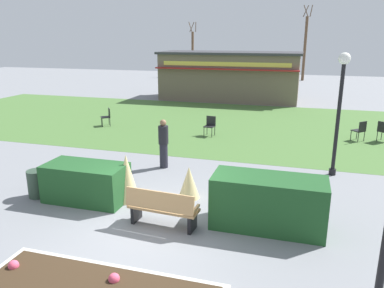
{
  "coord_description": "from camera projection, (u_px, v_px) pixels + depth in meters",
  "views": [
    {
      "loc": [
        3.21,
        -7.45,
        4.34
      ],
      "look_at": [
        0.11,
        3.14,
        1.2
      ],
      "focal_mm": 35.17,
      "sensor_mm": 36.0,
      "label": 1
    }
  ],
  "objects": [
    {
      "name": "ornamental_grass_behind_right",
      "position": [
        127.0,
        178.0,
        10.21
      ],
      "size": [
        0.67,
        0.67,
        1.32
      ],
      "primitive_type": "cone",
      "color": "#D1BC7F",
      "rests_on": "ground_plane"
    },
    {
      "name": "cafe_chair_north",
      "position": [
        107.0,
        115.0,
        18.98
      ],
      "size": [
        0.61,
        0.61,
        0.89
      ],
      "color": "black",
      "rests_on": "ground_plane"
    },
    {
      "name": "trash_bin",
      "position": [
        37.0,
        184.0,
        10.54
      ],
      "size": [
        0.52,
        0.52,
        0.77
      ],
      "primitive_type": "cylinder",
      "color": "#2D4233",
      "rests_on": "ground_plane"
    },
    {
      "name": "ground_plane",
      "position": [
        150.0,
        227.0,
        8.93
      ],
      "size": [
        80.0,
        80.0,
        0.0
      ],
      "primitive_type": "plane",
      "color": "slate"
    },
    {
      "name": "parked_car_west_slot",
      "position": [
        208.0,
        77.0,
        36.28
      ],
      "size": [
        4.23,
        2.11,
        1.2
      ],
      "color": "silver",
      "rests_on": "ground_plane"
    },
    {
      "name": "lawn_patch",
      "position": [
        234.0,
        124.0,
        19.37
      ],
      "size": [
        36.0,
        12.0,
        0.01
      ],
      "primitive_type": "cube",
      "color": "#446B33",
      "rests_on": "ground_plane"
    },
    {
      "name": "hedge_right",
      "position": [
        268.0,
        203.0,
        8.76
      ],
      "size": [
        2.61,
        1.1,
        1.25
      ],
      "primitive_type": "cube",
      "color": "#1E4C23",
      "rests_on": "ground_plane"
    },
    {
      "name": "park_bench",
      "position": [
        162.0,
        208.0,
        8.8
      ],
      "size": [
        1.73,
        0.64,
        0.95
      ],
      "color": "tan",
      "rests_on": "ground_plane"
    },
    {
      "name": "person_strolling",
      "position": [
        163.0,
        143.0,
        12.78
      ],
      "size": [
        0.34,
        0.34,
        1.69
      ],
      "rotation": [
        0.0,
        0.0,
        2.12
      ],
      "color": "#23232D",
      "rests_on": "ground_plane"
    },
    {
      "name": "cafe_chair_center",
      "position": [
        210.0,
        124.0,
        17.06
      ],
      "size": [
        0.49,
        0.49,
        0.89
      ],
      "color": "black",
      "rests_on": "ground_plane"
    },
    {
      "name": "tree_right_bg",
      "position": [
        193.0,
        53.0,
        43.09
      ],
      "size": [
        0.91,
        0.96,
        6.0
      ],
      "color": "brown",
      "rests_on": "ground_plane"
    },
    {
      "name": "food_kiosk",
      "position": [
        230.0,
        76.0,
        26.8
      ],
      "size": [
        9.84,
        4.28,
        3.36
      ],
      "color": "#6B5B4C",
      "rests_on": "ground_plane"
    },
    {
      "name": "lamppost_mid",
      "position": [
        340.0,
        100.0,
        11.64
      ],
      "size": [
        0.36,
        0.36,
        3.9
      ],
      "color": "black",
      "rests_on": "ground_plane"
    },
    {
      "name": "ornamental_grass_behind_left",
      "position": [
        189.0,
        182.0,
        10.44
      ],
      "size": [
        0.6,
        0.6,
        0.9
      ],
      "primitive_type": "cone",
      "color": "#D1BC7F",
      "rests_on": "ground_plane"
    },
    {
      "name": "cafe_chair_west",
      "position": [
        360.0,
        129.0,
        16.13
      ],
      "size": [
        0.62,
        0.62,
        0.89
      ],
      "color": "black",
      "rests_on": "ground_plane"
    },
    {
      "name": "hedge_left",
      "position": [
        86.0,
        183.0,
        10.25
      ],
      "size": [
        2.21,
        1.1,
        1.04
      ],
      "primitive_type": "cube",
      "color": "#1E4C23",
      "rests_on": "ground_plane"
    },
    {
      "name": "cafe_chair_east",
      "position": [
        384.0,
        130.0,
        16.06
      ],
      "size": [
        0.62,
        0.62,
        0.89
      ],
      "color": "black",
      "rests_on": "ground_plane"
    },
    {
      "name": "tree_left_bg",
      "position": [
        305.0,
        47.0,
        38.19
      ],
      "size": [
        0.91,
        0.96,
        7.41
      ],
      "color": "brown",
      "rests_on": "ground_plane"
    }
  ]
}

